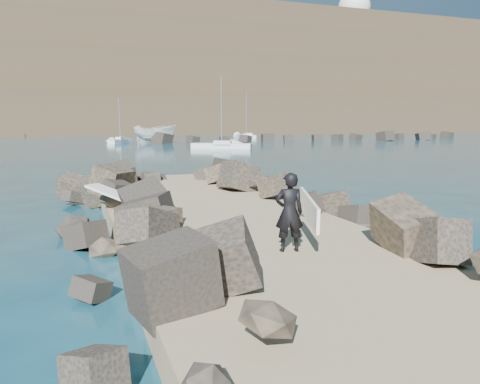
{
  "coord_description": "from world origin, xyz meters",
  "views": [
    {
      "loc": [
        -3.91,
        -11.93,
        3.27
      ],
      "look_at": [
        0.0,
        -1.0,
        1.5
      ],
      "focal_mm": 35.0,
      "sensor_mm": 36.0,
      "label": 1
    }
  ],
  "objects_px": {
    "surfboard_resting": "(118,199)",
    "radome": "(354,13)",
    "boat_imported": "(155,134)",
    "sailboat_c": "(222,146)",
    "surfer_with_board": "(292,212)"
  },
  "relations": [
    {
      "from": "surfboard_resting",
      "to": "radome",
      "type": "xyz_separation_m",
      "value": [
        99.74,
        142.67,
        41.8
      ]
    },
    {
      "from": "surfboard_resting",
      "to": "boat_imported",
      "type": "relative_size",
      "value": 0.3
    },
    {
      "from": "boat_imported",
      "to": "surfboard_resting",
      "type": "bearing_deg",
      "value": -150.64
    },
    {
      "from": "surfboard_resting",
      "to": "boat_imported",
      "type": "height_order",
      "value": "boat_imported"
    },
    {
      "from": "boat_imported",
      "to": "sailboat_c",
      "type": "relative_size",
      "value": 0.83
    },
    {
      "from": "surfboard_resting",
      "to": "boat_imported",
      "type": "bearing_deg",
      "value": 38.46
    },
    {
      "from": "radome",
      "to": "sailboat_c",
      "type": "distance_m",
      "value": 140.27
    },
    {
      "from": "boat_imported",
      "to": "surfer_with_board",
      "type": "height_order",
      "value": "boat_imported"
    },
    {
      "from": "boat_imported",
      "to": "sailboat_c",
      "type": "distance_m",
      "value": 17.77
    },
    {
      "from": "radome",
      "to": "sailboat_c",
      "type": "bearing_deg",
      "value": -129.12
    },
    {
      "from": "surfer_with_board",
      "to": "radome",
      "type": "relative_size",
      "value": 0.1
    },
    {
      "from": "surfboard_resting",
      "to": "sailboat_c",
      "type": "distance_m",
      "value": 41.89
    },
    {
      "from": "surfboard_resting",
      "to": "boat_imported",
      "type": "xyz_separation_m",
      "value": [
        10.4,
        55.97,
        0.33
      ]
    },
    {
      "from": "sailboat_c",
      "to": "surfboard_resting",
      "type": "bearing_deg",
      "value": -111.57
    },
    {
      "from": "surfboard_resting",
      "to": "sailboat_c",
      "type": "xyz_separation_m",
      "value": [
        15.4,
        38.95,
        -0.69
      ]
    }
  ]
}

